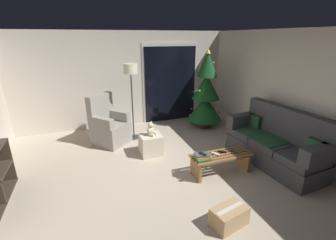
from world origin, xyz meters
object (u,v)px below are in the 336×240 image
object	(u,v)px
remote_black	(222,152)
ottoman	(151,144)
christmas_tree	(206,94)
armchair	(109,126)
teddy_bear_cream	(151,130)
floor_lamp	(131,76)
book_stack	(203,157)
remote_graphite	(235,151)
coffee_table	(221,160)
couch	(276,144)
cell_phone	(203,154)
remote_white	(215,154)
cardboard_box_taped_mid_floor	(229,216)

from	to	relation	value
remote_black	ottoman	distance (m)	1.50
christmas_tree	armchair	world-z (taller)	christmas_tree
teddy_bear_cream	floor_lamp	bearing A→B (deg)	100.14
book_stack	remote_graphite	bearing A→B (deg)	2.86
armchair	coffee_table	bearing A→B (deg)	-49.14
book_stack	floor_lamp	world-z (taller)	floor_lamp
couch	cell_phone	size ratio (longest dim) A/B	13.84
remote_graphite	ottoman	size ratio (longest dim) A/B	0.35
floor_lamp	teddy_bear_cream	xyz separation A→B (m)	(0.17, -0.96, -0.95)
armchair	ottoman	distance (m)	1.16
floor_lamp	teddy_bear_cream	size ratio (longest dim) A/B	6.25
remote_white	floor_lamp	bearing A→B (deg)	-93.80
christmas_tree	teddy_bear_cream	bearing A→B (deg)	-150.02
armchair	cardboard_box_taped_mid_floor	bearing A→B (deg)	-69.54
floor_lamp	armchair	bearing A→B (deg)	-171.46
floor_lamp	book_stack	bearing A→B (deg)	-70.43
couch	cell_phone	bearing A→B (deg)	179.95
couch	armchair	size ratio (longest dim) A/B	1.76
remote_white	teddy_bear_cream	bearing A→B (deg)	-82.20
armchair	teddy_bear_cream	size ratio (longest dim) A/B	3.96
christmas_tree	remote_white	bearing A→B (deg)	-113.56
cell_phone	ottoman	bearing A→B (deg)	93.40
remote_graphite	floor_lamp	distance (m)	2.77
book_stack	ottoman	size ratio (longest dim) A/B	0.67
cell_phone	armchair	world-z (taller)	armchair
coffee_table	cell_phone	bearing A→B (deg)	-174.70
remote_graphite	floor_lamp	world-z (taller)	floor_lamp
couch	book_stack	distance (m)	1.58
remote_white	floor_lamp	xyz separation A→B (m)	(-1.05, 2.05, 1.12)
christmas_tree	remote_black	bearing A→B (deg)	-110.22
ottoman	remote_black	bearing A→B (deg)	-46.01
remote_graphite	book_stack	world-z (taller)	book_stack
remote_graphite	remote_black	bearing A→B (deg)	-32.04
coffee_table	ottoman	xyz separation A→B (m)	(-0.98, 1.14, -0.03)
remote_black	book_stack	size ratio (longest dim) A/B	0.53
floor_lamp	teddy_bear_cream	bearing A→B (deg)	-79.86
ottoman	teddy_bear_cream	distance (m)	0.34
book_stack	armchair	bearing A→B (deg)	123.38
floor_lamp	ottoman	distance (m)	1.61
armchair	cardboard_box_taped_mid_floor	xyz separation A→B (m)	(1.17, -3.13, -0.27)
remote_graphite	armchair	world-z (taller)	armchair
teddy_bear_cream	cardboard_box_taped_mid_floor	world-z (taller)	teddy_bear_cream
remote_white	ottoman	size ratio (longest dim) A/B	0.35
coffee_table	armchair	size ratio (longest dim) A/B	0.97
ottoman	book_stack	bearing A→B (deg)	-63.28
coffee_table	cardboard_box_taped_mid_floor	bearing A→B (deg)	-116.39
coffee_table	christmas_tree	distance (m)	2.42
floor_lamp	cardboard_box_taped_mid_floor	xyz separation A→B (m)	(0.58, -3.22, -1.38)
couch	floor_lamp	world-z (taller)	floor_lamp
remote_white	book_stack	size ratio (longest dim) A/B	0.53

